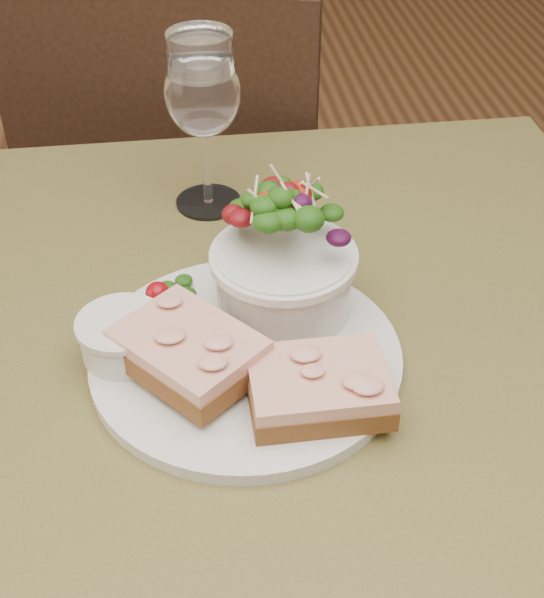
{
  "coord_description": "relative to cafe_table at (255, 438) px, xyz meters",
  "views": [
    {
      "loc": [
        -0.05,
        -0.52,
        1.24
      ],
      "look_at": [
        0.02,
        0.0,
        0.81
      ],
      "focal_mm": 50.0,
      "sensor_mm": 36.0,
      "label": 1
    }
  ],
  "objects": [
    {
      "name": "ramekin",
      "position": [
        -0.11,
        0.01,
        0.13
      ],
      "size": [
        0.07,
        0.07,
        0.04
      ],
      "color": "silver",
      "rests_on": "dinner_plate"
    },
    {
      "name": "sandwich_back",
      "position": [
        -0.05,
        -0.02,
        0.14
      ],
      "size": [
        0.14,
        0.14,
        0.03
      ],
      "rotation": [
        0.0,
        0.0,
        -0.86
      ],
      "color": "#4B2914",
      "rests_on": "dinner_plate"
    },
    {
      "name": "salad_bowl",
      "position": [
        0.03,
        0.05,
        0.17
      ],
      "size": [
        0.12,
        0.12,
        0.13
      ],
      "color": "silver",
      "rests_on": "dinner_plate"
    },
    {
      "name": "wine_glass",
      "position": [
        -0.02,
        0.25,
        0.22
      ],
      "size": [
        0.08,
        0.08,
        0.18
      ],
      "color": "white",
      "rests_on": "cafe_table"
    },
    {
      "name": "garnish",
      "position": [
        -0.07,
        0.08,
        0.12
      ],
      "size": [
        0.05,
        0.04,
        0.02
      ],
      "color": "#123309",
      "rests_on": "dinner_plate"
    },
    {
      "name": "chair_far",
      "position": [
        -0.03,
        0.66,
        -0.36
      ],
      "size": [
        0.51,
        0.51,
        0.9
      ],
      "rotation": [
        0.0,
        0.0,
        2.88
      ],
      "color": "black",
      "rests_on": "ground"
    },
    {
      "name": "dinner_plate",
      "position": [
        -0.01,
        -0.0,
        0.11
      ],
      "size": [
        0.26,
        0.26,
        0.01
      ],
      "primitive_type": "cylinder",
      "color": "silver",
      "rests_on": "cafe_table"
    },
    {
      "name": "sandwich_front",
      "position": [
        0.04,
        -0.07,
        0.13
      ],
      "size": [
        0.11,
        0.08,
        0.03
      ],
      "rotation": [
        0.0,
        0.0,
        0.01
      ],
      "color": "#4B2914",
      "rests_on": "dinner_plate"
    },
    {
      "name": "cafe_table",
      "position": [
        0.0,
        0.0,
        0.0
      ],
      "size": [
        0.8,
        0.8,
        0.75
      ],
      "color": "#4E4421",
      "rests_on": "ground"
    }
  ]
}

